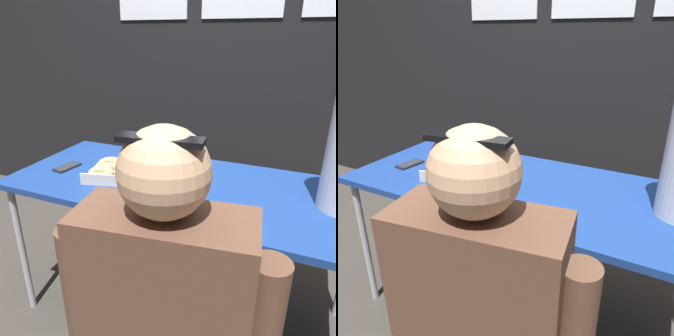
# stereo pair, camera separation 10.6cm
# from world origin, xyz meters

# --- Properties ---
(ground_plane) EXTENTS (12.00, 12.00, 0.00)m
(ground_plane) POSITION_xyz_m (0.00, 0.00, 0.00)
(ground_plane) COLOR #3D3833
(back_wall) EXTENTS (6.00, 0.11, 2.75)m
(back_wall) POSITION_xyz_m (0.00, 0.96, 1.38)
(back_wall) COLOR black
(back_wall) RESTS_ON ground
(folding_table) EXTENTS (1.56, 0.67, 0.73)m
(folding_table) POSITION_xyz_m (0.00, 0.00, 0.68)
(folding_table) COLOR navy
(folding_table) RESTS_ON ground
(donut_box) EXTENTS (0.44, 0.35, 0.05)m
(donut_box) POSITION_xyz_m (-0.27, -0.03, 0.75)
(donut_box) COLOR beige
(donut_box) RESTS_ON folding_table
(cell_phone) EXTENTS (0.08, 0.14, 0.01)m
(cell_phone) POSITION_xyz_m (-0.59, -0.06, 0.73)
(cell_phone) COLOR black
(cell_phone) RESTS_ON folding_table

